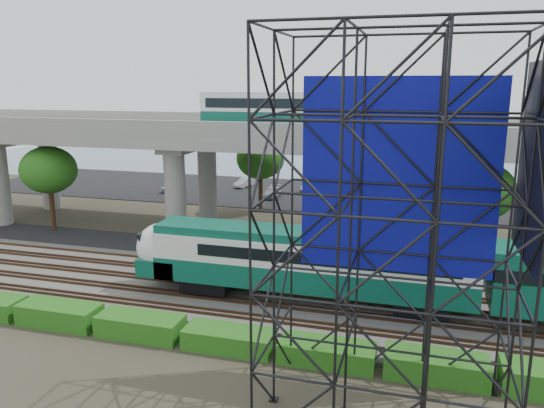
% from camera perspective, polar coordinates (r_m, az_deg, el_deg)
% --- Properties ---
extents(ground, '(140.00, 140.00, 0.00)m').
position_cam_1_polar(ground, '(31.84, -3.60, -11.49)').
color(ground, '#474233').
rests_on(ground, ground).
extents(ballast_bed, '(90.00, 12.00, 0.20)m').
position_cam_1_polar(ballast_bed, '(33.53, -2.45, -9.99)').
color(ballast_bed, slate).
rests_on(ballast_bed, ground).
extents(service_road, '(90.00, 5.00, 0.08)m').
position_cam_1_polar(service_road, '(41.19, 1.27, -5.64)').
color(service_road, black).
rests_on(service_road, ground).
extents(parking_lot, '(90.00, 18.00, 0.08)m').
position_cam_1_polar(parking_lot, '(63.45, 6.63, 0.91)').
color(parking_lot, black).
rests_on(parking_lot, ground).
extents(harbor_water, '(140.00, 40.00, 0.03)m').
position_cam_1_polar(harbor_water, '(84.90, 9.05, 3.86)').
color(harbor_water, slate).
rests_on(harbor_water, ground).
extents(rail_tracks, '(90.00, 9.52, 0.16)m').
position_cam_1_polar(rail_tracks, '(33.46, -2.45, -9.70)').
color(rail_tracks, '#472D1E').
rests_on(rail_tracks, ballast_bed).
extents(commuter_train, '(29.30, 3.06, 4.30)m').
position_cam_1_polar(commuter_train, '(31.29, 7.87, -6.36)').
color(commuter_train, black).
rests_on(commuter_train, rail_tracks).
extents(overpass, '(80.00, 12.00, 12.40)m').
position_cam_1_polar(overpass, '(44.71, 2.88, 6.57)').
color(overpass, '#9E9B93').
rests_on(overpass, ground).
extents(scaffold_tower, '(9.36, 6.36, 15.00)m').
position_cam_1_polar(scaffold_tower, '(20.16, 12.70, -3.75)').
color(scaffold_tower, black).
rests_on(scaffold_tower, ground).
extents(hedge_strip, '(34.60, 1.80, 1.20)m').
position_cam_1_polar(hedge_strip, '(27.65, -4.63, -14.20)').
color(hedge_strip, '#1B5513').
rests_on(hedge_strip, ground).
extents(trees, '(40.94, 16.94, 7.69)m').
position_cam_1_polar(trees, '(46.43, -2.52, 3.52)').
color(trees, '#382314').
rests_on(trees, ground).
extents(suv, '(4.94, 2.40, 1.35)m').
position_cam_1_polar(suv, '(41.53, -4.76, -4.49)').
color(suv, black).
rests_on(suv, service_road).
extents(parked_cars, '(39.96, 9.59, 1.27)m').
position_cam_1_polar(parked_cars, '(62.77, 8.35, 1.33)').
color(parked_cars, silver).
rests_on(parked_cars, parking_lot).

